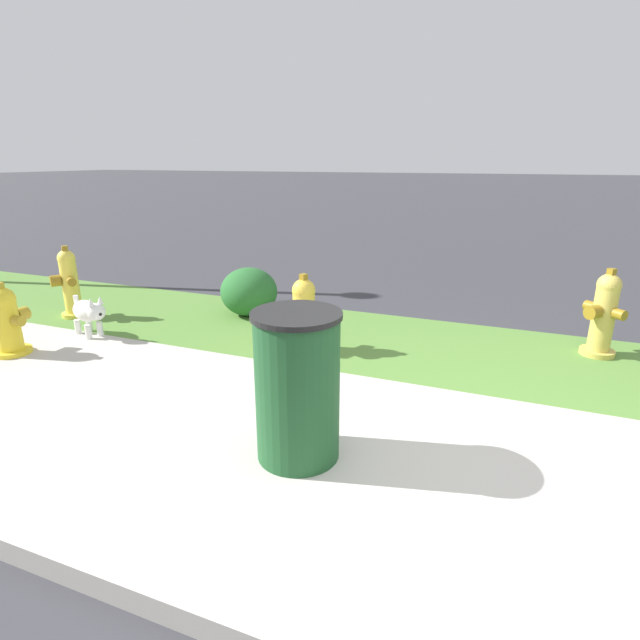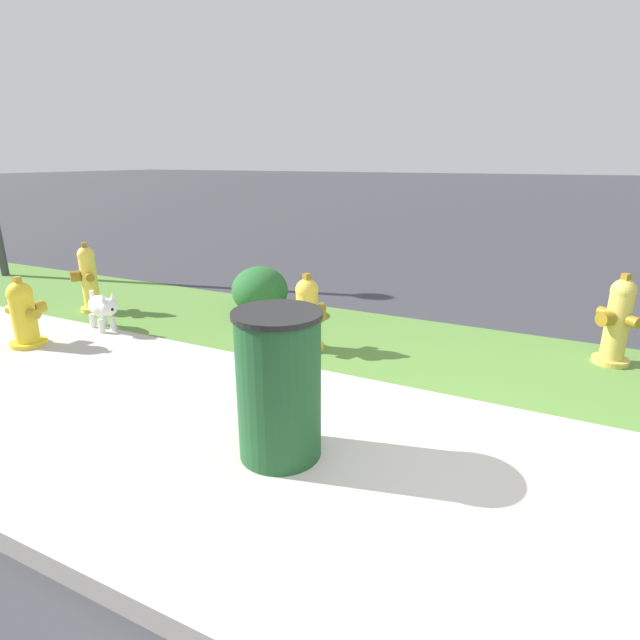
{
  "view_description": "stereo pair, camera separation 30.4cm",
  "coord_description": "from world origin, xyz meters",
  "px_view_note": "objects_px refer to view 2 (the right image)",
  "views": [
    {
      "loc": [
        0.04,
        -2.38,
        1.66
      ],
      "look_at": [
        -1.39,
        1.23,
        0.4
      ],
      "focal_mm": 28.0,
      "sensor_mm": 36.0,
      "label": 1
    },
    {
      "loc": [
        0.32,
        -2.26,
        1.66
      ],
      "look_at": [
        -1.39,
        1.23,
        0.4
      ],
      "focal_mm": 28.0,
      "sensor_mm": 36.0,
      "label": 2
    }
  ],
  "objects_px": {
    "fire_hydrant_across_street": "(24,314)",
    "shrub_bush_mid_verge": "(260,290)",
    "fire_hydrant_near_corner": "(89,279)",
    "fire_hydrant_far_end": "(308,314)",
    "small_white_dog": "(102,307)",
    "fire_hydrant_mid_block": "(617,321)",
    "trash_bin": "(279,386)"
  },
  "relations": [
    {
      "from": "fire_hydrant_across_street",
      "to": "shrub_bush_mid_verge",
      "type": "height_order",
      "value": "fire_hydrant_across_street"
    },
    {
      "from": "fire_hydrant_near_corner",
      "to": "fire_hydrant_far_end",
      "type": "relative_size",
      "value": 1.11
    },
    {
      "from": "fire_hydrant_across_street",
      "to": "small_white_dog",
      "type": "height_order",
      "value": "fire_hydrant_across_street"
    },
    {
      "from": "fire_hydrant_mid_block",
      "to": "fire_hydrant_near_corner",
      "type": "bearing_deg",
      "value": 52.81
    },
    {
      "from": "fire_hydrant_far_end",
      "to": "small_white_dog",
      "type": "height_order",
      "value": "fire_hydrant_far_end"
    },
    {
      "from": "small_white_dog",
      "to": "trash_bin",
      "type": "distance_m",
      "value": 2.95
    },
    {
      "from": "fire_hydrant_across_street",
      "to": "small_white_dog",
      "type": "bearing_deg",
      "value": 64.27
    },
    {
      "from": "fire_hydrant_mid_block",
      "to": "fire_hydrant_across_street",
      "type": "bearing_deg",
      "value": 64.95
    },
    {
      "from": "fire_hydrant_mid_block",
      "to": "fire_hydrant_far_end",
      "type": "relative_size",
      "value": 1.11
    },
    {
      "from": "fire_hydrant_mid_block",
      "to": "trash_bin",
      "type": "distance_m",
      "value": 3.03
    },
    {
      "from": "fire_hydrant_near_corner",
      "to": "small_white_dog",
      "type": "xyz_separation_m",
      "value": [
        0.68,
        -0.43,
        -0.13
      ]
    },
    {
      "from": "fire_hydrant_far_end",
      "to": "shrub_bush_mid_verge",
      "type": "relative_size",
      "value": 1.13
    },
    {
      "from": "fire_hydrant_near_corner",
      "to": "fire_hydrant_across_street",
      "type": "relative_size",
      "value": 1.19
    },
    {
      "from": "fire_hydrant_across_street",
      "to": "fire_hydrant_far_end",
      "type": "height_order",
      "value": "fire_hydrant_far_end"
    },
    {
      "from": "fire_hydrant_far_end",
      "to": "shrub_bush_mid_verge",
      "type": "xyz_separation_m",
      "value": [
        -0.99,
        0.76,
        -0.07
      ]
    },
    {
      "from": "fire_hydrant_across_street",
      "to": "shrub_bush_mid_verge",
      "type": "xyz_separation_m",
      "value": [
        1.38,
        1.82,
        -0.05
      ]
    },
    {
      "from": "fire_hydrant_across_street",
      "to": "trash_bin",
      "type": "distance_m",
      "value": 3.06
    },
    {
      "from": "small_white_dog",
      "to": "trash_bin",
      "type": "bearing_deg",
      "value": -2.39
    },
    {
      "from": "fire_hydrant_across_street",
      "to": "fire_hydrant_near_corner",
      "type": "bearing_deg",
      "value": 110.3
    },
    {
      "from": "fire_hydrant_far_end",
      "to": "fire_hydrant_mid_block",
      "type": "bearing_deg",
      "value": 131.61
    },
    {
      "from": "fire_hydrant_mid_block",
      "to": "shrub_bush_mid_verge",
      "type": "distance_m",
      "value": 3.45
    },
    {
      "from": "trash_bin",
      "to": "small_white_dog",
      "type": "bearing_deg",
      "value": 157.36
    },
    {
      "from": "fire_hydrant_near_corner",
      "to": "fire_hydrant_across_street",
      "type": "bearing_deg",
      "value": 145.08
    },
    {
      "from": "fire_hydrant_near_corner",
      "to": "fire_hydrant_far_end",
      "type": "distance_m",
      "value": 2.76
    },
    {
      "from": "small_white_dog",
      "to": "shrub_bush_mid_verge",
      "type": "height_order",
      "value": "shrub_bush_mid_verge"
    },
    {
      "from": "fire_hydrant_near_corner",
      "to": "shrub_bush_mid_verge",
      "type": "distance_m",
      "value": 1.93
    },
    {
      "from": "fire_hydrant_near_corner",
      "to": "small_white_dog",
      "type": "relative_size",
      "value": 1.53
    },
    {
      "from": "small_white_dog",
      "to": "fire_hydrant_near_corner",
      "type": "bearing_deg",
      "value": 168.01
    },
    {
      "from": "fire_hydrant_near_corner",
      "to": "fire_hydrant_mid_block",
      "type": "height_order",
      "value": "fire_hydrant_near_corner"
    },
    {
      "from": "fire_hydrant_mid_block",
      "to": "fire_hydrant_far_end",
      "type": "bearing_deg",
      "value": 62.32
    },
    {
      "from": "fire_hydrant_across_street",
      "to": "small_white_dog",
      "type": "xyz_separation_m",
      "value": [
        0.29,
        0.61,
        -0.06
      ]
    },
    {
      "from": "fire_hydrant_near_corner",
      "to": "trash_bin",
      "type": "height_order",
      "value": "trash_bin"
    }
  ]
}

